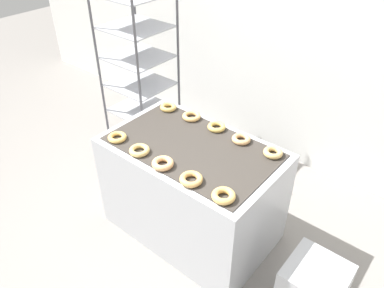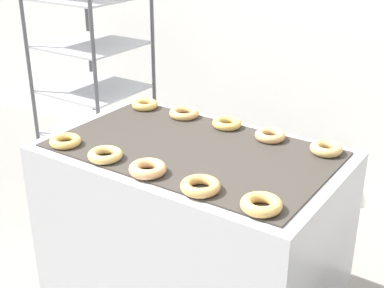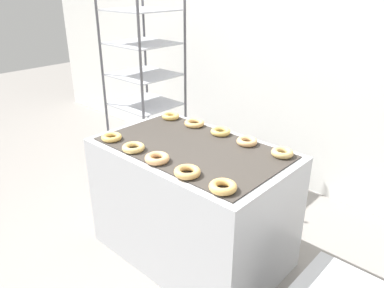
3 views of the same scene
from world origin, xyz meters
TOP-DOWN VIEW (x-y plane):
  - fryer_machine at (0.00, 0.66)m, footprint 1.33×0.82m
  - baking_rack_cart at (-1.20, 1.28)m, footprint 0.60×0.57m
  - donut_near_leftmost at (-0.49, 0.37)m, footprint 0.14×0.14m
  - donut_near_left at (-0.24, 0.36)m, footprint 0.15×0.15m
  - donut_near_center at (-0.01, 0.36)m, footprint 0.15×0.15m
  - donut_near_right at (0.25, 0.35)m, footprint 0.15×0.15m
  - donut_near_rightmost at (0.50, 0.36)m, footprint 0.15×0.15m
  - donut_far_leftmost at (-0.50, 0.95)m, footprint 0.14×0.14m
  - donut_far_left at (-0.25, 0.96)m, footprint 0.15×0.15m
  - donut_far_center at (-0.00, 0.97)m, footprint 0.14×0.14m
  - donut_far_right at (0.24, 0.95)m, footprint 0.14×0.14m
  - donut_far_rightmost at (0.51, 0.95)m, footprint 0.14×0.14m

SIDE VIEW (x-z plane):
  - fryer_machine at x=0.00m, z-range 0.00..0.87m
  - donut_near_leftmost at x=-0.49m, z-range 0.87..0.91m
  - donut_far_left at x=-0.25m, z-range 0.87..0.91m
  - donut_far_center at x=0.00m, z-range 0.87..0.91m
  - donut_near_left at x=-0.24m, z-range 0.87..0.91m
  - donut_far_leftmost at x=-0.50m, z-range 0.87..0.91m
  - donut_far_right at x=0.24m, z-range 0.87..0.91m
  - donut_near_right at x=0.25m, z-range 0.87..0.91m
  - donut_far_rightmost at x=0.51m, z-range 0.87..0.91m
  - donut_near_rightmost at x=0.50m, z-range 0.87..0.91m
  - donut_near_center at x=-0.01m, z-range 0.87..0.91m
  - baking_rack_cart at x=-1.20m, z-range 0.02..1.80m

